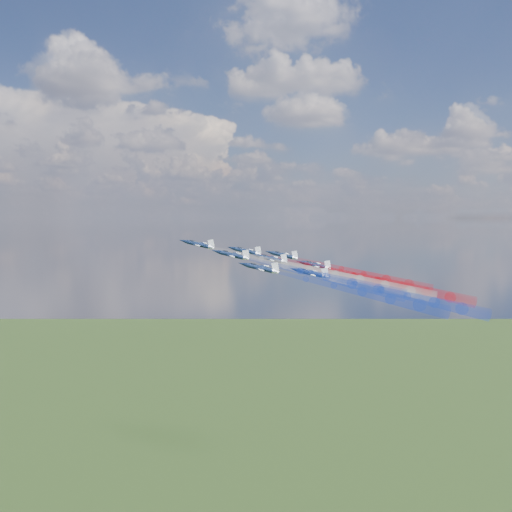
{
  "coord_description": "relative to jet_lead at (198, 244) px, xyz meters",
  "views": [
    {
      "loc": [
        9.57,
        -165.33,
        180.44
      ],
      "look_at": [
        22.56,
        -3.15,
        169.39
      ],
      "focal_mm": 39.14,
      "sensor_mm": 36.0,
      "label": 1
    }
  ],
  "objects": [
    {
      "name": "jet_inner_left",
      "position": [
        9.57,
        -11.63,
        -2.43
      ],
      "size": [
        13.36,
        11.47,
        5.63
      ],
      "primitive_type": null,
      "rotation": [
        0.22,
        -0.04,
        1.33
      ],
      "color": "black"
    },
    {
      "name": "trail_rear_right",
      "position": [
        60.3,
        -4.56,
        -12.23
      ],
      "size": [
        42.5,
        13.78,
        13.04
      ],
      "primitive_type": null,
      "rotation": [
        0.22,
        -0.04,
        1.33
      ],
      "color": "red"
    },
    {
      "name": "trail_outer_right",
      "position": [
        52.01,
        7.25,
        -9.92
      ],
      "size": [
        42.5,
        13.78,
        13.04
      ],
      "primitive_type": null,
      "rotation": [
        0.22,
        -0.04,
        1.33
      ],
      "color": "red"
    },
    {
      "name": "jet_inner_right",
      "position": [
        14.38,
        5.52,
        -2.4
      ],
      "size": [
        13.36,
        11.47,
        5.63
      ],
      "primitive_type": null,
      "rotation": [
        0.22,
        -0.04,
        1.33
      ],
      "color": "black"
    },
    {
      "name": "trail_center_third",
      "position": [
        46.34,
        -9.29,
        -9.86
      ],
      "size": [
        42.5,
        13.78,
        13.04
      ],
      "primitive_type": null,
      "rotation": [
        0.22,
        -0.04,
        1.33
      ],
      "color": "white"
    },
    {
      "name": "jet_outer_right",
      "position": [
        26.9,
        13.3,
        -4.22
      ],
      "size": [
        13.36,
        11.47,
        5.63
      ],
      "primitive_type": null,
      "rotation": [
        0.22,
        -0.04,
        1.33
      ],
      "color": "black"
    },
    {
      "name": "jet_rear_left",
      "position": [
        30.98,
        -15.05,
        -7.32
      ],
      "size": [
        13.36,
        11.47,
        5.63
      ],
      "primitive_type": null,
      "rotation": [
        0.22,
        -0.04,
        1.33
      ],
      "color": "black"
    },
    {
      "name": "trail_inner_left",
      "position": [
        34.68,
        -17.68,
        -8.13
      ],
      "size": [
        42.5,
        13.78,
        13.04
      ],
      "primitive_type": null,
      "rotation": [
        0.22,
        -0.04,
        1.33
      ],
      "color": "blue"
    },
    {
      "name": "trail_outer_left",
      "position": [
        41.48,
        -29.22,
        -10.77
      ],
      "size": [
        42.5,
        13.78,
        13.04
      ],
      "primitive_type": null,
      "rotation": [
        0.22,
        -0.04,
        1.33
      ],
      "color": "blue"
    },
    {
      "name": "trail_inner_right",
      "position": [
        39.49,
        -0.53,
        -8.1
      ],
      "size": [
        42.5,
        13.78,
        13.04
      ],
      "primitive_type": null,
      "rotation": [
        0.22,
        -0.04,
        1.33
      ],
      "color": "red"
    },
    {
      "name": "jet_rear_right",
      "position": [
        35.19,
        1.49,
        -6.53
      ],
      "size": [
        13.36,
        11.47,
        5.63
      ],
      "primitive_type": null,
      "rotation": [
        0.22,
        -0.04,
        1.33
      ],
      "color": "black"
    },
    {
      "name": "trail_rear_left",
      "position": [
        56.09,
        -21.1,
        -13.02
      ],
      "size": [
        42.5,
        13.78,
        13.04
      ],
      "primitive_type": null,
      "rotation": [
        0.22,
        -0.04,
        1.33
      ],
      "color": "blue"
    },
    {
      "name": "trail_lead",
      "position": [
        25.11,
        -6.05,
        -5.7
      ],
      "size": [
        42.5,
        13.78,
        13.04
      ],
      "primitive_type": null,
      "rotation": [
        0.22,
        -0.04,
        1.33
      ],
      "color": "white"
    },
    {
      "name": "jet_center_third",
      "position": [
        21.23,
        -3.24,
        -4.17
      ],
      "size": [
        13.36,
        11.47,
        5.63
      ],
      "primitive_type": null,
      "rotation": [
        0.22,
        -0.04,
        1.33
      ],
      "color": "black"
    },
    {
      "name": "jet_outer_left",
      "position": [
        16.37,
        -23.17,
        -5.07
      ],
      "size": [
        13.36,
        11.47,
        5.63
      ],
      "primitive_type": null,
      "rotation": [
        0.22,
        -0.04,
        1.33
      ],
      "color": "black"
    },
    {
      "name": "jet_lead",
      "position": [
        0.0,
        0.0,
        0.0
      ],
      "size": [
        13.36,
        11.47,
        5.63
      ],
      "primitive_type": null,
      "rotation": [
        0.22,
        -0.04,
        1.33
      ],
      "color": "black"
    }
  ]
}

